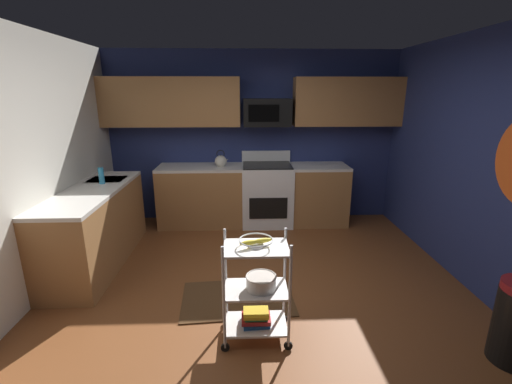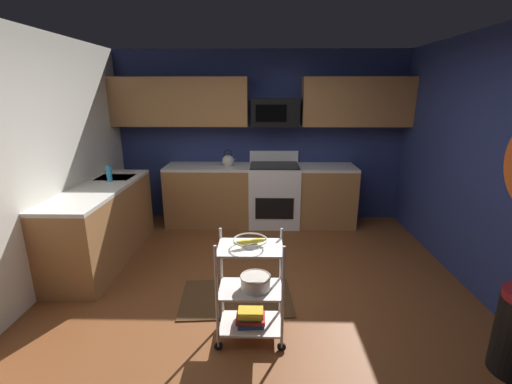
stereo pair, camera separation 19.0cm
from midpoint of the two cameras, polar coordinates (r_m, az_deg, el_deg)
floor at (r=3.66m, az=1.97°, el=-17.41°), size 4.40×4.80×0.04m
wall_back at (r=5.52m, az=1.76°, el=8.87°), size 4.52×0.06×2.60m
wall_left at (r=3.81m, az=-33.71°, el=2.79°), size 0.06×4.80×2.60m
wall_right at (r=3.88m, az=37.36°, el=2.38°), size 0.06×4.80×2.60m
counter_run at (r=4.95m, az=-7.11°, el=-2.06°), size 3.63×2.48×0.92m
oven_range at (r=5.38m, az=3.96°, el=-0.32°), size 0.76×0.65×1.10m
upper_cabinets at (r=5.28m, az=1.32°, el=14.53°), size 4.40×0.33×0.70m
microwave at (r=5.27m, az=4.16°, el=12.86°), size 0.70×0.39×0.40m
rolling_cart at (r=2.94m, az=1.01°, el=-15.65°), size 0.58×0.36×0.91m
fruit_bowl at (r=2.74m, az=1.05°, el=-8.09°), size 0.27×0.27×0.07m
mixing_bowl_large at (r=2.91m, az=1.85°, el=-14.52°), size 0.25×0.25×0.11m
book_stack at (r=3.09m, az=0.98°, el=-19.89°), size 0.24×0.20×0.11m
kettle at (r=5.26m, az=-3.55°, el=5.13°), size 0.21×0.18×0.26m
dish_soap_bottle at (r=4.65m, az=-21.85°, el=2.80°), size 0.06×0.06×0.20m
floor_rug at (r=3.65m, az=-1.67°, el=-16.96°), size 1.15×0.78×0.01m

